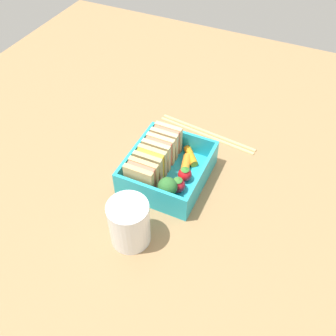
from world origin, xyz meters
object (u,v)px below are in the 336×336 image
object	(u,v)px
sandwich_center_left	(150,164)
broccoli_floret	(167,187)
strawberry_far_left	(178,185)
carrot_stick_left	(191,156)
sandwich_center	(159,152)
drinking_glass	(130,223)
carrot_stick_far_left	(186,165)
strawberry_left	(186,173)
sandwich_center_right	(166,141)
sandwich_left	(141,177)
chopstick_pair	(207,133)

from	to	relation	value
sandwich_center_left	broccoli_floret	size ratio (longest dim) A/B	1.28
strawberry_far_left	carrot_stick_left	bearing A→B (deg)	6.28
sandwich_center	drinking_glass	world-z (taller)	drinking_glass
carrot_stick_far_left	strawberry_left	bearing A→B (deg)	-158.68
sandwich_center_right	drinking_glass	size ratio (longest dim) A/B	0.71
carrot_stick_left	drinking_glass	world-z (taller)	drinking_glass
strawberry_left	sandwich_left	bearing A→B (deg)	132.34
broccoli_floret	drinking_glass	distance (cm)	9.47
broccoli_floret	carrot_stick_left	xyz separation A→B (cm)	(10.53, -0.04, -1.99)
sandwich_center_right	carrot_stick_left	distance (cm)	5.48
sandwich_center_right	drinking_glass	world-z (taller)	drinking_glass
sandwich_center_left	chopstick_pair	size ratio (longest dim) A/B	0.27
broccoli_floret	strawberry_far_left	distance (cm)	2.78
sandwich_left	chopstick_pair	xyz separation A→B (cm)	(19.74, -4.96, -3.79)
sandwich_center	chopstick_pair	bearing A→B (deg)	-21.02
sandwich_left	strawberry_left	bearing A→B (deg)	-47.66
broccoli_floret	strawberry_left	xyz separation A→B (cm)	(5.57, -1.04, -1.35)
sandwich_left	broccoli_floret	bearing A→B (deg)	-90.93
sandwich_left	chopstick_pair	bearing A→B (deg)	-14.10
sandwich_center_left	carrot_stick_left	size ratio (longest dim) A/B	1.28
sandwich_left	strawberry_far_left	xyz separation A→B (cm)	(2.21, -5.93, -1.47)
sandwich_center_right	strawberry_far_left	world-z (taller)	sandwich_center_right
drinking_glass	strawberry_left	bearing A→B (deg)	-12.53
strawberry_far_left	sandwich_center	bearing A→B (deg)	51.97
sandwich_center	strawberry_left	distance (cm)	6.37
carrot_stick_left	sandwich_center_left	bearing A→B (deg)	144.44
sandwich_center_right	strawberry_far_left	size ratio (longest dim) A/B	1.79
sandwich_left	strawberry_left	size ratio (longest dim) A/B	1.87
broccoli_floret	carrot_stick_left	bearing A→B (deg)	-0.22
sandwich_left	sandwich_center_right	xyz separation A→B (cm)	(10.27, 0.00, 0.00)
sandwich_left	sandwich_center_left	xyz separation A→B (cm)	(3.42, 0.00, 0.00)
sandwich_center_right	carrot_stick_left	bearing A→B (deg)	-87.95
sandwich_center_right	carrot_stick_far_left	size ratio (longest dim) A/B	1.28
sandwich_left	sandwich_center_right	size ratio (longest dim) A/B	1.00
strawberry_far_left	carrot_stick_far_left	world-z (taller)	strawberry_far_left
sandwich_center_right	chopstick_pair	world-z (taller)	sandwich_center_right
sandwich_center	chopstick_pair	distance (cm)	14.33
broccoli_floret	chopstick_pair	size ratio (longest dim) A/B	0.21
drinking_glass	sandwich_center_left	bearing A→B (deg)	12.19
sandwich_center_left	broccoli_floret	distance (cm)	6.09
sandwich_center	carrot_stick_left	xyz separation A→B (cm)	(3.60, -5.02, -2.19)
carrot_stick_far_left	sandwich_center	bearing A→B (deg)	101.97
sandwich_center	carrot_stick_left	world-z (taller)	sandwich_center
carrot_stick_far_left	chopstick_pair	size ratio (longest dim) A/B	0.21
sandwich_center_left	sandwich_center	world-z (taller)	same
strawberry_left	chopstick_pair	xyz separation A→B (cm)	(14.25, 1.07, -2.24)
sandwich_center	sandwich_left	bearing A→B (deg)	180.00
sandwich_center_left	carrot_stick_left	bearing A→B (deg)	-35.56
carrot_stick_left	strawberry_left	bearing A→B (deg)	-168.56
sandwich_center_left	carrot_stick_far_left	size ratio (longest dim) A/B	1.28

